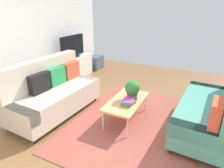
# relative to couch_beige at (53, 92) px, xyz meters

# --- Properties ---
(ground_plane) EXTENTS (7.68, 7.68, 0.00)m
(ground_plane) POSITION_rel_couch_beige_xyz_m (0.33, -1.56, -0.45)
(ground_plane) COLOR brown
(wall_far) EXTENTS (6.40, 0.12, 2.90)m
(wall_far) POSITION_rel_couch_beige_xyz_m (0.33, 1.24, 1.00)
(wall_far) COLOR white
(wall_far) RESTS_ON ground_plane
(area_rug) EXTENTS (2.90, 2.20, 0.01)m
(area_rug) POSITION_rel_couch_beige_xyz_m (0.33, -1.62, -0.45)
(area_rug) COLOR #9E4C42
(area_rug) RESTS_ON ground_plane
(couch_beige) EXTENTS (1.94, 0.94, 1.10)m
(couch_beige) POSITION_rel_couch_beige_xyz_m (0.00, 0.00, 0.00)
(couch_beige) COLOR beige
(couch_beige) RESTS_ON ground_plane
(couch_green) EXTENTS (1.95, 0.96, 1.10)m
(couch_green) POSITION_rel_couch_beige_xyz_m (0.67, -2.84, -0.01)
(couch_green) COLOR teal
(couch_green) RESTS_ON ground_plane
(coffee_table) EXTENTS (1.10, 0.56, 0.42)m
(coffee_table) POSITION_rel_couch_beige_xyz_m (0.38, -1.42, -0.06)
(coffee_table) COLOR tan
(coffee_table) RESTS_ON ground_plane
(tv_console) EXTENTS (1.40, 0.44, 0.64)m
(tv_console) POSITION_rel_couch_beige_xyz_m (1.88, 0.90, -0.13)
(tv_console) COLOR silver
(tv_console) RESTS_ON ground_plane
(tv) EXTENTS (1.00, 0.20, 0.64)m
(tv) POSITION_rel_couch_beige_xyz_m (1.88, 0.88, 0.50)
(tv) COLOR black
(tv) RESTS_ON tv_console
(storage_trunk) EXTENTS (0.52, 0.40, 0.44)m
(storage_trunk) POSITION_rel_couch_beige_xyz_m (2.98, 0.80, -0.23)
(storage_trunk) COLOR #4C5666
(storage_trunk) RESTS_ON ground_plane
(potted_plant) EXTENTS (0.28, 0.28, 0.37)m
(potted_plant) POSITION_rel_couch_beige_xyz_m (0.47, -1.50, 0.17)
(potted_plant) COLOR brown
(potted_plant) RESTS_ON coffee_table
(table_book_0) EXTENTS (0.27, 0.23, 0.03)m
(table_book_0) POSITION_rel_couch_beige_xyz_m (0.25, -1.51, -0.02)
(table_book_0) COLOR #3F8C4C
(table_book_0) RESTS_ON coffee_table
(table_book_1) EXTENTS (0.28, 0.23, 0.03)m
(table_book_1) POSITION_rel_couch_beige_xyz_m (0.25, -1.51, 0.01)
(table_book_1) COLOR #3F8C4C
(table_book_1) RESTS_ON table_book_0
(table_book_2) EXTENTS (0.28, 0.23, 0.03)m
(table_book_2) POSITION_rel_couch_beige_xyz_m (0.25, -1.51, 0.04)
(table_book_2) COLOR purple
(table_book_2) RESTS_ON table_book_1
(vase_0) EXTENTS (0.10, 0.10, 0.18)m
(vase_0) POSITION_rel_couch_beige_xyz_m (1.30, 0.95, 0.28)
(vase_0) COLOR #B24C4C
(vase_0) RESTS_ON tv_console
(vase_1) EXTENTS (0.08, 0.08, 0.14)m
(vase_1) POSITION_rel_couch_beige_xyz_m (1.46, 0.95, 0.26)
(vase_1) COLOR #B24C4C
(vase_1) RESTS_ON tv_console
(bottle_0) EXTENTS (0.05, 0.05, 0.22)m
(bottle_0) POSITION_rel_couch_beige_xyz_m (1.60, 0.86, 0.30)
(bottle_0) COLOR silver
(bottle_0) RESTS_ON tv_console
(bottle_1) EXTENTS (0.05, 0.05, 0.17)m
(bottle_1) POSITION_rel_couch_beige_xyz_m (1.71, 0.86, 0.28)
(bottle_1) COLOR orange
(bottle_1) RESTS_ON tv_console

